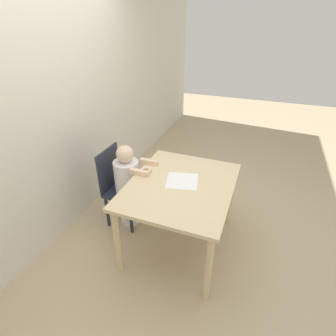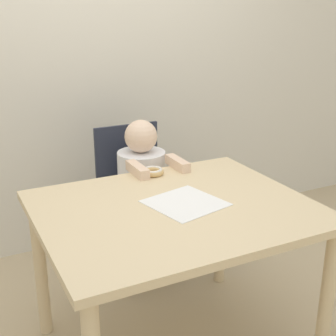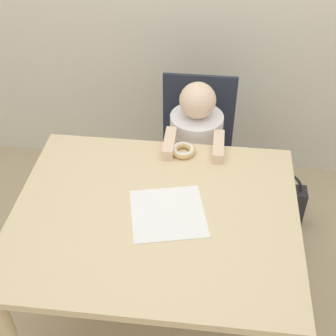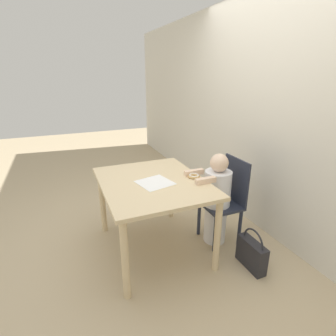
{
  "view_description": "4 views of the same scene",
  "coord_description": "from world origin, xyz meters",
  "px_view_note": "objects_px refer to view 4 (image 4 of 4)",
  "views": [
    {
      "loc": [
        -1.92,
        -0.61,
        2.08
      ],
      "look_at": [
        0.04,
        0.14,
        0.87
      ],
      "focal_mm": 28.0,
      "sensor_mm": 36.0,
      "label": 1
    },
    {
      "loc": [
        -0.84,
        -1.61,
        1.55
      ],
      "look_at": [
        0.04,
        0.14,
        0.87
      ],
      "focal_mm": 50.0,
      "sensor_mm": 36.0,
      "label": 2
    },
    {
      "loc": [
        0.2,
        -1.28,
        2.08
      ],
      "look_at": [
        0.04,
        0.14,
        0.87
      ],
      "focal_mm": 50.0,
      "sensor_mm": 36.0,
      "label": 3
    },
    {
      "loc": [
        2.14,
        -0.74,
        1.69
      ],
      "look_at": [
        0.04,
        0.14,
        0.87
      ],
      "focal_mm": 28.0,
      "sensor_mm": 36.0,
      "label": 4
    }
  ],
  "objects_px": {
    "chair": "(225,200)",
    "donut": "(194,176)",
    "child_figure": "(216,200)",
    "handbag": "(252,253)"
  },
  "relations": [
    {
      "from": "chair",
      "to": "donut",
      "type": "distance_m",
      "value": 0.47
    },
    {
      "from": "child_figure",
      "to": "donut",
      "type": "height_order",
      "value": "child_figure"
    },
    {
      "from": "child_figure",
      "to": "chair",
      "type": "bearing_deg",
      "value": 90.0
    },
    {
      "from": "donut",
      "to": "handbag",
      "type": "bearing_deg",
      "value": 32.16
    },
    {
      "from": "child_figure",
      "to": "donut",
      "type": "relative_size",
      "value": 8.7
    },
    {
      "from": "chair",
      "to": "handbag",
      "type": "relative_size",
      "value": 2.26
    },
    {
      "from": "child_figure",
      "to": "donut",
      "type": "bearing_deg",
      "value": -100.58
    },
    {
      "from": "handbag",
      "to": "chair",
      "type": "bearing_deg",
      "value": 177.4
    },
    {
      "from": "chair",
      "to": "child_figure",
      "type": "bearing_deg",
      "value": -90.0
    },
    {
      "from": "donut",
      "to": "child_figure",
      "type": "bearing_deg",
      "value": 79.42
    }
  ]
}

